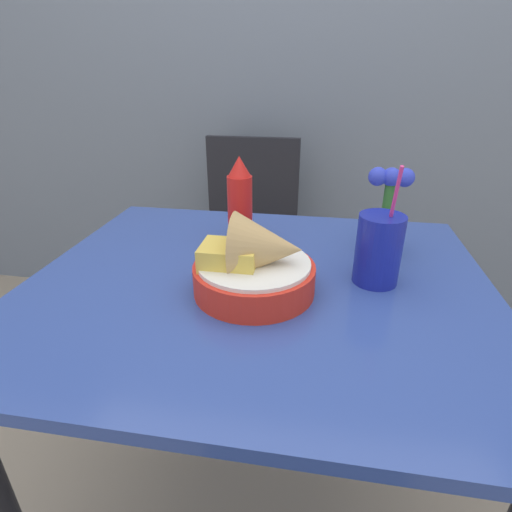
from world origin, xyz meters
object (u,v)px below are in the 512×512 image
object	(u,v)px
food_basket	(256,265)
drink_cup	(378,251)
chair_far_window	(250,227)
flower_vase	(385,220)
ketchup_bottle	(240,202)

from	to	relation	value
food_basket	drink_cup	xyz separation A→B (m)	(0.23, 0.08, 0.01)
food_basket	drink_cup	distance (m)	0.25
chair_far_window	flower_vase	bearing A→B (deg)	-57.29
ketchup_bottle	flower_vase	xyz separation A→B (m)	(0.34, -0.01, -0.02)
chair_far_window	food_basket	xyz separation A→B (m)	(0.18, -0.93, 0.29)
chair_far_window	food_basket	distance (m)	0.99
food_basket	ketchup_bottle	bearing A→B (deg)	108.37
chair_far_window	food_basket	world-z (taller)	food_basket
drink_cup	flower_vase	world-z (taller)	drink_cup
drink_cup	ketchup_bottle	bearing A→B (deg)	153.05
food_basket	drink_cup	size ratio (longest dim) A/B	0.95
ketchup_bottle	chair_far_window	bearing A→B (deg)	98.61
drink_cup	chair_far_window	bearing A→B (deg)	116.20
flower_vase	food_basket	bearing A→B (deg)	-138.39
ketchup_bottle	flower_vase	size ratio (longest dim) A/B	1.06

